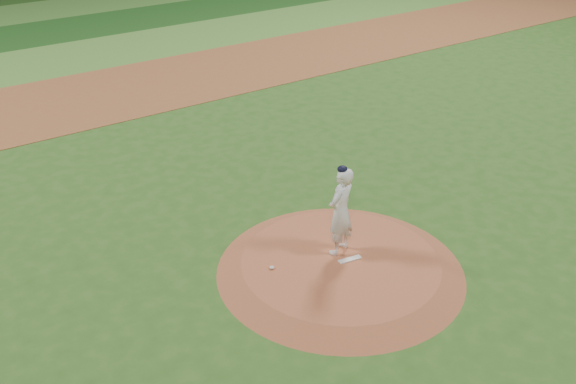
{
  "coord_description": "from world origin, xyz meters",
  "views": [
    {
      "loc": [
        -7.75,
        -8.88,
        8.36
      ],
      "look_at": [
        0.0,
        2.0,
        1.1
      ],
      "focal_mm": 40.0,
      "sensor_mm": 36.0,
      "label": 1
    }
  ],
  "objects_px": {
    "pitchers_mound": "(340,266)",
    "pitcher_on_mound": "(341,211)",
    "pitching_rubber": "(350,259)",
    "rosin_bag": "(272,268)"
  },
  "relations": [
    {
      "from": "pitchers_mound",
      "to": "pitching_rubber",
      "type": "xyz_separation_m",
      "value": [
        0.2,
        -0.09,
        0.14
      ]
    },
    {
      "from": "pitching_rubber",
      "to": "pitcher_on_mound",
      "type": "xyz_separation_m",
      "value": [
        0.03,
        0.42,
        1.04
      ]
    },
    {
      "from": "pitchers_mound",
      "to": "pitcher_on_mound",
      "type": "height_order",
      "value": "pitcher_on_mound"
    },
    {
      "from": "rosin_bag",
      "to": "pitcher_on_mound",
      "type": "bearing_deg",
      "value": -10.74
    },
    {
      "from": "pitching_rubber",
      "to": "rosin_bag",
      "type": "distance_m",
      "value": 1.76
    },
    {
      "from": "pitching_rubber",
      "to": "pitcher_on_mound",
      "type": "height_order",
      "value": "pitcher_on_mound"
    },
    {
      "from": "pitching_rubber",
      "to": "rosin_bag",
      "type": "height_order",
      "value": "rosin_bag"
    },
    {
      "from": "pitching_rubber",
      "to": "rosin_bag",
      "type": "xyz_separation_m",
      "value": [
        -1.6,
        0.73,
        0.02
      ]
    },
    {
      "from": "pitching_rubber",
      "to": "pitcher_on_mound",
      "type": "relative_size",
      "value": 0.25
    },
    {
      "from": "pitchers_mound",
      "to": "pitching_rubber",
      "type": "bearing_deg",
      "value": -25.07
    }
  ]
}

